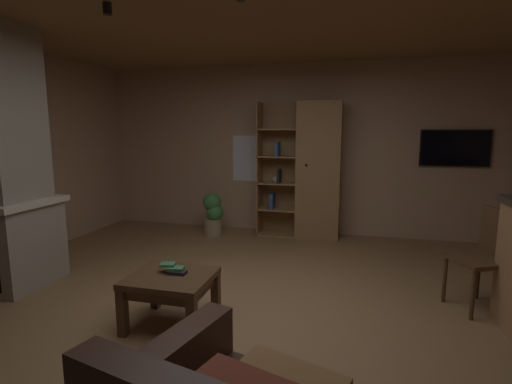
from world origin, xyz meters
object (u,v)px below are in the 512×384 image
Objects in this scene: potted_floor_plant at (213,213)px; table_book_1 at (175,269)px; bookshelf_cabinet at (313,171)px; dining_chair at (487,252)px; table_book_0 at (178,272)px; wall_mounted_tv at (455,148)px; table_book_2 at (168,264)px; coffee_table at (171,285)px.

table_book_1 is at bearing -75.61° from potted_floor_plant.
bookshelf_cabinet reaches higher than dining_chair.
table_book_1 is at bearing -104.92° from bookshelf_cabinet.
bookshelf_cabinet is 3.15m from table_book_0.
bookshelf_cabinet reaches higher than potted_floor_plant.
wall_mounted_tv reaches higher than potted_floor_plant.
table_book_2 reaches higher than table_book_0.
dining_chair is at bearing 19.38° from table_book_2.
bookshelf_cabinet is at bearing 74.89° from coffee_table.
bookshelf_cabinet is 1.66m from potted_floor_plant.
bookshelf_cabinet is 3.08× the size of potted_floor_plant.
table_book_2 is at bearing 166.03° from table_book_0.
bookshelf_cabinet is at bearing 73.61° from table_book_2.
coffee_table is (-0.82, -3.04, -0.66)m from bookshelf_cabinet.
coffee_table is 5.01× the size of table_book_1.
table_book_1 is at bearing -159.73° from dining_chair.
dining_chair is at bearing 20.97° from coffee_table.
coffee_table is 0.73× the size of wall_mounted_tv.
potted_floor_plant is at bearing 104.39° from table_book_1.
potted_floor_plant reaches higher than coffee_table.
table_book_2 is (-0.11, 0.03, 0.05)m from table_book_0.
potted_floor_plant is (-0.61, 2.68, -0.15)m from table_book_2.
bookshelf_cabinet is 3.15m from table_book_2.
coffee_table is at bearing -48.75° from table_book_2.
coffee_table is at bearing -105.11° from bookshelf_cabinet.
coffee_table is 0.17m from table_book_2.
coffee_table is 5.03× the size of table_book_0.
dining_chair reaches higher than table_book_0.
table_book_2 is 2.75m from potted_floor_plant.
table_book_1 is 0.20× the size of potted_floor_plant.
table_book_2 is at bearing 166.91° from table_book_1.
table_book_1 is (-0.80, -3.00, -0.53)m from bookshelf_cabinet.
table_book_2 is 0.13× the size of wall_mounted_tv.
bookshelf_cabinet reaches higher than wall_mounted_tv.
table_book_0 is 0.04m from table_book_1.
table_book_1 is at bearing -13.09° from table_book_2.
table_book_0 is at bearing -16.24° from table_book_1.
table_book_2 is (-0.08, 0.02, 0.02)m from table_book_1.
dining_chair is (2.58, 0.95, 0.05)m from table_book_1.
potted_floor_plant is at bearing 151.93° from dining_chair.
table_book_2 is at bearing 131.25° from coffee_table.
potted_floor_plant is (-0.72, 2.71, -0.10)m from table_book_0.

